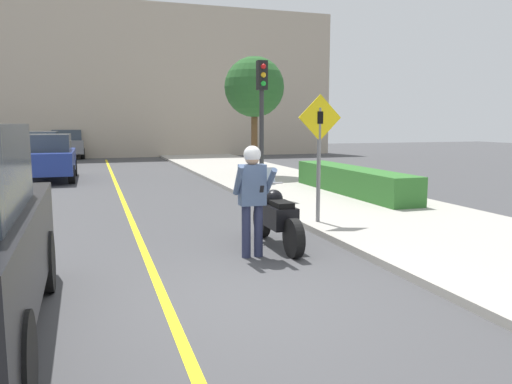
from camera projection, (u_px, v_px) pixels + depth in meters
ground_plane at (219, 302)px, 5.86m from camera, size 80.00×80.00×0.00m
sidewalk_curb at (385, 215)px, 11.11m from camera, size 4.40×44.00×0.11m
road_center_line at (129, 215)px, 11.32m from camera, size 0.12×36.00×0.01m
building_backdrop at (112, 80)px, 29.69m from camera, size 28.00×1.20×9.17m
motorcycle at (276, 217)px, 8.46m from camera, size 0.62×2.15×1.29m
person_biker at (252, 189)px, 7.68m from camera, size 0.59×0.48×1.75m
crossing_sign at (319, 146)px, 9.84m from camera, size 0.91×0.08×2.53m
traffic_light at (262, 103)px, 13.23m from camera, size 0.26×0.30×3.59m
hedge_row at (352, 180)px, 14.07m from camera, size 0.90×5.52×0.72m
street_tree at (254, 88)px, 18.31m from camera, size 2.21×2.21×4.38m
parked_car_blue at (48, 157)px, 18.11m from camera, size 1.88×4.20×1.68m
parked_car_silver at (40, 149)px, 23.71m from camera, size 1.88×4.20×1.68m
parked_car_grey at (68, 144)px, 29.65m from camera, size 1.88×4.20×1.68m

